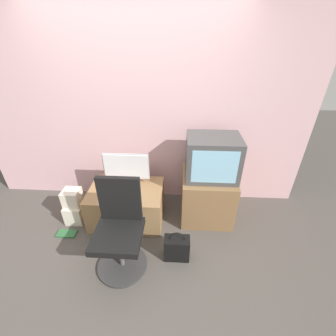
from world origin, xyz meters
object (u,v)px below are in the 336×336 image
object	(u,v)px
cardboard_box_lower	(76,212)
office_chair	(120,232)
keyboard	(122,195)
handbag	(177,248)
mouse	(139,196)
main_monitor	(126,169)
book	(67,234)
crt_tv	(212,158)

from	to	relation	value
cardboard_box_lower	office_chair	bearing A→B (deg)	-38.12
keyboard	handbag	world-z (taller)	keyboard
keyboard	cardboard_box_lower	distance (m)	0.75
mouse	handbag	distance (m)	0.74
main_monitor	mouse	size ratio (longest dim) A/B	9.28
keyboard	book	xyz separation A→B (m)	(-0.70, -0.22, -0.47)
crt_tv	handbag	size ratio (longest dim) A/B	1.62
mouse	book	bearing A→B (deg)	-167.28
crt_tv	book	world-z (taller)	crt_tv
mouse	handbag	world-z (taller)	mouse
main_monitor	keyboard	xyz separation A→B (m)	(-0.02, -0.27, -0.21)
cardboard_box_lower	handbag	bearing A→B (deg)	-21.23
keyboard	office_chair	xyz separation A→B (m)	(0.10, -0.54, -0.04)
crt_tv	keyboard	bearing A→B (deg)	-166.83
cardboard_box_lower	keyboard	bearing A→B (deg)	-4.88
cardboard_box_lower	handbag	xyz separation A→B (m)	(1.34, -0.52, 0.02)
handbag	book	xyz separation A→B (m)	(-1.38, 0.25, -0.13)
main_monitor	handbag	distance (m)	1.13
keyboard	crt_tv	xyz separation A→B (m)	(1.07, 0.25, 0.41)
keyboard	handbag	xyz separation A→B (m)	(0.68, -0.47, -0.33)
cardboard_box_lower	book	bearing A→B (deg)	-96.85
crt_tv	handbag	bearing A→B (deg)	-118.56
keyboard	mouse	size ratio (longest dim) A/B	4.79
office_chair	cardboard_box_lower	bearing A→B (deg)	141.88
crt_tv	cardboard_box_lower	world-z (taller)	crt_tv
main_monitor	office_chair	world-z (taller)	office_chair
cardboard_box_lower	book	size ratio (longest dim) A/B	1.15
main_monitor	crt_tv	bearing A→B (deg)	-0.93
main_monitor	book	size ratio (longest dim) A/B	2.47
main_monitor	office_chair	size ratio (longest dim) A/B	0.58
keyboard	book	size ratio (longest dim) A/B	1.27
handbag	keyboard	bearing A→B (deg)	145.65
keyboard	cardboard_box_lower	bearing A→B (deg)	175.12
main_monitor	mouse	world-z (taller)	main_monitor
crt_tv	cardboard_box_lower	xyz separation A→B (m)	(-1.73, -0.19, -0.76)
keyboard	book	world-z (taller)	keyboard
crt_tv	office_chair	world-z (taller)	crt_tv
handbag	mouse	bearing A→B (deg)	136.00
mouse	handbag	size ratio (longest dim) A/B	0.16
main_monitor	handbag	world-z (taller)	main_monitor
mouse	handbag	bearing A→B (deg)	-44.00
crt_tv	main_monitor	bearing A→B (deg)	179.07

